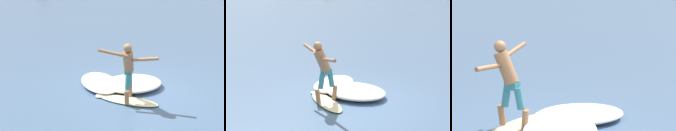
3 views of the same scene
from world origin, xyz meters
The scene contains 5 objects.
ground_plane centered at (0.00, 0.00, 0.00)m, with size 200.00×200.00×0.00m, color #46648D.
surfboard centered at (-0.80, -0.26, 0.04)m, with size 1.43×1.87×0.21m.
surfer centered at (-0.87, -0.36, 1.12)m, with size 1.15×1.33×1.76m.
wave_foam_at_tail centered at (-0.78, 1.17, 0.12)m, with size 1.59×2.11×0.24m.
wave_foam_at_nose centered at (-0.03, 0.43, 0.15)m, with size 2.34×2.09×0.30m.
Camera 2 is at (0.87, -10.23, 3.85)m, focal length 60.00 mm.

